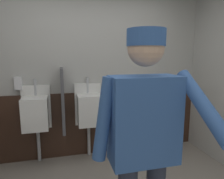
% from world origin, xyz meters
% --- Properties ---
extents(wall_back, '(4.27, 0.12, 2.70)m').
position_xyz_m(wall_back, '(0.00, 1.64, 1.35)').
color(wall_back, '#B2B2AD').
rests_on(wall_back, ground_plane).
extents(wainscot_band_back, '(3.67, 0.03, 1.01)m').
position_xyz_m(wainscot_band_back, '(0.00, 1.56, 0.50)').
color(wainscot_band_back, '#382319').
rests_on(wainscot_band_back, ground_plane).
extents(urinal_left, '(0.40, 0.34, 1.24)m').
position_xyz_m(urinal_left, '(-0.76, 1.42, 0.78)').
color(urinal_left, white).
rests_on(urinal_left, ground_plane).
extents(urinal_middle, '(0.40, 0.34, 1.24)m').
position_xyz_m(urinal_middle, '(-0.01, 1.42, 0.78)').
color(urinal_middle, white).
rests_on(urinal_middle, ground_plane).
extents(urinal_right, '(0.40, 0.34, 1.24)m').
position_xyz_m(urinal_right, '(0.74, 1.42, 0.78)').
color(urinal_right, white).
rests_on(urinal_right, ground_plane).
extents(privacy_divider_panel, '(0.04, 0.40, 0.90)m').
position_xyz_m(privacy_divider_panel, '(-0.39, 1.35, 0.95)').
color(privacy_divider_panel, '#4C4C51').
extents(person, '(0.69, 0.60, 1.74)m').
position_xyz_m(person, '(0.15, -0.26, 1.04)').
color(person, '#2D3342').
rests_on(person, ground_plane).
extents(soap_dispenser, '(0.10, 0.07, 0.18)m').
position_xyz_m(soap_dispenser, '(-0.98, 1.54, 1.19)').
color(soap_dispenser, silver).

